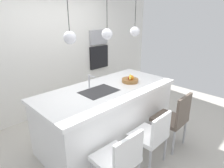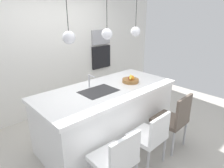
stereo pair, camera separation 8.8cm
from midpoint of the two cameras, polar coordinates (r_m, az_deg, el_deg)
name	(u,v)px [view 1 (the left image)]	position (r m, az deg, el deg)	size (l,w,h in m)	color
floor	(108,138)	(3.58, -1.91, -15.40)	(6.60, 6.60, 0.00)	#BCB7AD
back_wall	(54,52)	(4.36, -17.27, 8.84)	(6.00, 0.10, 2.60)	silver
kitchen_island	(108,114)	(3.33, -2.00, -8.78)	(2.32, 1.08, 0.93)	white
sink_basin	(99,92)	(3.02, -4.64, -2.24)	(0.56, 0.40, 0.02)	#2D2D30
faucet	(90,79)	(3.13, -7.25, 1.31)	(0.02, 0.17, 0.22)	silver
fruit_bowl	(130,80)	(3.42, 4.60, 1.24)	(0.29, 0.29, 0.15)	#9E6B38
microwave	(98,37)	(4.93, -4.55, 13.53)	(0.54, 0.08, 0.34)	#9E9EA3
oven	(99,57)	(5.01, -4.39, 7.84)	(0.56, 0.08, 0.56)	black
chair_near	(119,158)	(2.43, 0.98, -20.91)	(0.48, 0.47, 0.84)	white
chair_middle	(152,135)	(2.85, 10.61, -14.41)	(0.46, 0.44, 0.82)	white
chair_far	(174,118)	(3.26, 16.81, -9.37)	(0.47, 0.48, 0.93)	brown
pendant_light_left	(70,37)	(2.55, -13.23, 13.10)	(0.16, 0.16, 0.76)	silver
pendant_light_center	(107,34)	(2.94, -2.32, 14.41)	(0.16, 0.16, 0.76)	silver
pendant_light_right	(135,31)	(3.40, 5.92, 15.06)	(0.16, 0.16, 0.76)	silver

